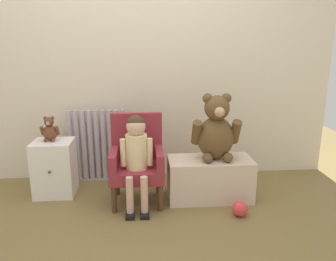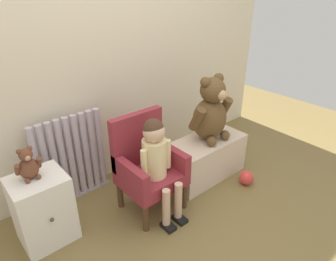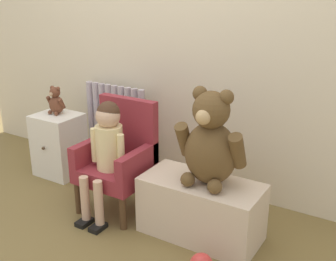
# 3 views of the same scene
# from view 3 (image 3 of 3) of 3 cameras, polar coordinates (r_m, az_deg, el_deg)

# --- Properties ---
(ground_plane) EXTENTS (6.00, 6.00, 0.00)m
(ground_plane) POSITION_cam_3_polar(r_m,az_deg,el_deg) (2.59, -13.63, -14.64)
(ground_plane) COLOR brown
(back_wall) EXTENTS (3.80, 0.05, 2.40)m
(back_wall) POSITION_cam_3_polar(r_m,az_deg,el_deg) (3.00, -0.43, 15.19)
(back_wall) COLOR beige
(back_wall) RESTS_ON ground_plane
(radiator) EXTENTS (0.56, 0.05, 0.69)m
(radiator) POSITION_cam_3_polar(r_m,az_deg,el_deg) (3.29, -7.06, 0.17)
(radiator) COLOR #B6AAB8
(radiator) RESTS_ON ground_plane
(small_dresser) EXTENTS (0.33, 0.32, 0.48)m
(small_dresser) POSITION_cam_3_polar(r_m,az_deg,el_deg) (3.35, -14.52, -1.86)
(small_dresser) COLOR white
(small_dresser) RESTS_ON ground_plane
(child_armchair) EXTENTS (0.43, 0.38, 0.73)m
(child_armchair) POSITION_cam_3_polar(r_m,az_deg,el_deg) (2.74, -6.66, -3.60)
(child_armchair) COLOR maroon
(child_armchair) RESTS_ON ground_plane
(child_figure) EXTENTS (0.25, 0.35, 0.75)m
(child_figure) POSITION_cam_3_polar(r_m,az_deg,el_deg) (2.61, -8.31, -1.71)
(child_figure) COLOR beige
(child_figure) RESTS_ON ground_plane
(low_bench) EXTENTS (0.70, 0.34, 0.35)m
(low_bench) POSITION_cam_3_polar(r_m,az_deg,el_deg) (2.51, 4.48, -10.51)
(low_bench) COLOR beige
(low_bench) RESTS_ON ground_plane
(large_teddy_bear) EXTENTS (0.40, 0.28, 0.55)m
(large_teddy_bear) POSITION_cam_3_polar(r_m,az_deg,el_deg) (2.32, 5.78, -1.67)
(large_teddy_bear) COLOR brown
(large_teddy_bear) RESTS_ON low_bench
(small_teddy_bear) EXTENTS (0.15, 0.11, 0.21)m
(small_teddy_bear) POSITION_cam_3_polar(r_m,az_deg,el_deg) (3.28, -14.94, 3.79)
(small_teddy_bear) COLOR brown
(small_teddy_bear) RESTS_ON small_dresser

